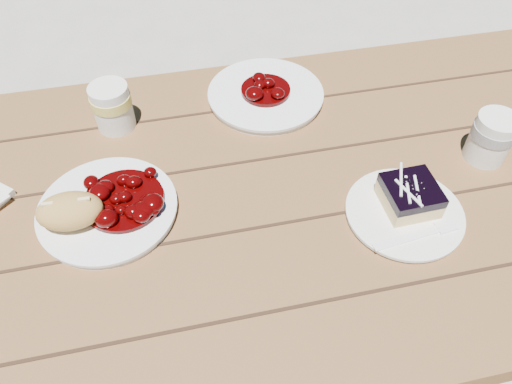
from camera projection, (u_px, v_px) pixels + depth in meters
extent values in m
plane|color=#A7A197|center=(286.00, 350.00, 1.50)|extent=(60.00, 60.00, 0.00)
cube|color=brown|center=(303.00, 193.00, 0.95)|extent=(2.00, 0.80, 0.05)
cube|color=brown|center=(241.00, 100.00, 1.58)|extent=(1.80, 0.25, 0.04)
cube|color=brown|center=(4.00, 188.00, 1.64)|extent=(0.06, 0.06, 0.42)
cube|color=brown|center=(452.00, 120.00, 1.86)|extent=(0.06, 0.06, 0.42)
cylinder|color=white|center=(108.00, 210.00, 0.88)|extent=(0.24, 0.24, 0.02)
ellipsoid|color=tan|center=(70.00, 211.00, 0.83)|extent=(0.11, 0.08, 0.06)
cylinder|color=white|center=(404.00, 214.00, 0.88)|extent=(0.20, 0.20, 0.01)
cube|color=#F5D186|center=(409.00, 199.00, 0.87)|extent=(0.09, 0.09, 0.03)
cube|color=black|center=(412.00, 190.00, 0.85)|extent=(0.09, 0.09, 0.02)
cylinder|color=white|center=(491.00, 138.00, 0.94)|extent=(0.08, 0.08, 0.10)
cylinder|color=white|center=(266.00, 95.00, 1.09)|extent=(0.25, 0.25, 0.02)
cylinder|color=white|center=(112.00, 107.00, 1.00)|extent=(0.08, 0.08, 0.10)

